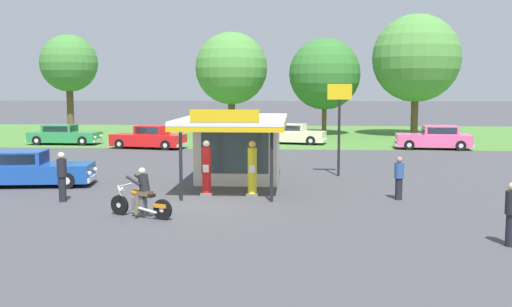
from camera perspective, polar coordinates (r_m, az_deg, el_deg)
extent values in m
plane|color=#424247|center=(21.29, -5.05, -4.66)|extent=(300.00, 300.00, 0.00)
cube|color=#477A33|center=(50.91, 0.15, 1.82)|extent=(120.00, 24.00, 0.01)
cube|color=silver|center=(25.86, -1.68, 0.34)|extent=(3.45, 3.18, 2.69)
cube|color=#384C56|center=(24.30, -2.03, 0.08)|extent=(2.76, 0.05, 1.72)
cube|color=silver|center=(24.13, -2.06, 3.30)|extent=(4.15, 6.93, 0.16)
cube|color=gold|center=(24.14, -2.06, 2.87)|extent=(4.15, 6.93, 0.18)
cube|color=gold|center=(20.70, -3.04, 3.61)|extent=(2.42, 0.08, 0.44)
cylinder|color=black|center=(21.10, 1.50, -1.04)|extent=(0.12, 0.12, 2.69)
cylinder|color=black|center=(21.47, -7.21, -0.95)|extent=(0.12, 0.12, 2.69)
cube|color=slate|center=(22.59, -4.73, -3.88)|extent=(0.44, 0.44, 0.10)
cylinder|color=red|center=(22.45, -4.75, -1.60)|extent=(0.34, 0.34, 1.72)
cube|color=white|center=(22.26, -4.83, -1.45)|extent=(0.22, 0.02, 0.28)
sphere|color=white|center=(22.33, -4.78, 0.94)|extent=(0.26, 0.26, 0.26)
cube|color=slate|center=(22.40, -0.36, -3.95)|extent=(0.44, 0.44, 0.10)
cylinder|color=yellow|center=(22.25, -0.36, -1.65)|extent=(0.34, 0.34, 1.72)
cube|color=white|center=(22.07, -0.39, -1.50)|extent=(0.22, 0.02, 0.28)
sphere|color=#EACC4C|center=(22.14, -0.36, 0.91)|extent=(0.26, 0.26, 0.26)
cylinder|color=black|center=(19.58, -12.92, -4.82)|extent=(0.63, 0.33, 0.64)
cylinder|color=silver|center=(19.58, -12.92, -4.82)|extent=(0.19, 0.17, 0.16)
cylinder|color=black|center=(18.61, -8.93, -5.32)|extent=(0.63, 0.33, 0.64)
cylinder|color=silver|center=(18.61, -8.93, -5.32)|extent=(0.19, 0.17, 0.16)
ellipsoid|color=orange|center=(19.06, -11.25, -3.68)|extent=(0.61, 0.43, 0.24)
cube|color=#59595E|center=(19.10, -11.11, -4.76)|extent=(0.50, 0.39, 0.36)
cube|color=black|center=(18.87, -10.39, -3.95)|extent=(0.54, 0.42, 0.10)
cylinder|color=silver|center=(19.47, -12.71, -4.04)|extent=(0.37, 0.20, 0.71)
cylinder|color=silver|center=(19.33, -12.46, -2.97)|extent=(0.29, 0.66, 0.04)
sphere|color=silver|center=(19.42, -12.68, -3.41)|extent=(0.16, 0.16, 0.16)
cube|color=orange|center=(18.62, -9.07, -4.94)|extent=(0.48, 0.33, 0.12)
cylinder|color=silver|center=(18.78, -10.37, -5.37)|extent=(0.68, 0.34, 0.18)
cube|color=brown|center=(18.90, -10.57, -3.75)|extent=(0.50, 0.46, 0.14)
cylinder|color=brown|center=(18.96, -11.32, -4.96)|extent=(0.20, 0.26, 0.56)
cylinder|color=brown|center=(19.21, -10.74, -4.80)|extent=(0.20, 0.26, 0.56)
cylinder|color=black|center=(18.87, -10.69, -2.80)|extent=(0.50, 0.45, 0.60)
sphere|color=beige|center=(18.85, -10.86, -1.67)|extent=(0.22, 0.22, 0.22)
cylinder|color=black|center=(18.84, -11.64, -2.58)|extent=(0.53, 0.28, 0.31)
cylinder|color=black|center=(19.16, -10.92, -2.42)|extent=(0.53, 0.28, 0.31)
cube|color=#19479E|center=(26.32, -20.87, -1.73)|extent=(5.25, 2.48, 0.73)
cube|color=#19479E|center=(26.35, -21.63, -0.35)|extent=(2.15, 1.85, 0.55)
cube|color=#283847|center=(26.07, -19.64, -0.34)|extent=(0.23, 1.41, 0.44)
cube|color=#283847|center=(27.09, -21.13, -0.16)|extent=(1.64, 0.25, 0.42)
cube|color=#283847|center=(25.60, -22.16, -0.56)|extent=(1.64, 0.25, 0.42)
cube|color=silver|center=(25.73, -15.39, -2.27)|extent=(0.35, 1.73, 0.18)
sphere|color=white|center=(26.25, -15.14, -1.47)|extent=(0.18, 0.18, 0.18)
sphere|color=white|center=(25.12, -15.65, -1.83)|extent=(0.18, 0.18, 0.18)
cylinder|color=black|center=(26.72, -16.80, -1.93)|extent=(0.68, 0.29, 0.66)
cylinder|color=silver|center=(26.72, -16.80, -1.93)|extent=(0.32, 0.26, 0.30)
cylinder|color=black|center=(25.09, -17.65, -2.49)|extent=(0.68, 0.29, 0.66)
cylinder|color=silver|center=(25.09, -17.65, -2.49)|extent=(0.32, 0.26, 0.30)
cube|color=#2D844C|center=(44.43, -17.86, 1.53)|extent=(4.88, 1.92, 0.70)
cube|color=#2D844C|center=(44.51, -18.27, 2.30)|extent=(2.15, 1.63, 0.51)
cube|color=#283847|center=(44.11, -17.03, 2.31)|extent=(0.08, 1.40, 0.41)
cube|color=#283847|center=(45.22, -17.88, 2.38)|extent=(1.79, 0.08, 0.39)
cube|color=#283847|center=(43.80, -18.67, 2.23)|extent=(1.79, 0.08, 0.39)
cube|color=silver|center=(43.54, -14.88, 1.22)|extent=(0.16, 1.71, 0.18)
cube|color=silver|center=(45.46, -20.69, 1.23)|extent=(0.16, 1.71, 0.18)
sphere|color=white|center=(44.05, -14.62, 1.63)|extent=(0.18, 0.18, 0.18)
sphere|color=white|center=(42.98, -15.14, 1.50)|extent=(0.18, 0.18, 0.18)
cylinder|color=black|center=(44.60, -15.48, 1.36)|extent=(0.66, 0.22, 0.66)
cylinder|color=silver|center=(44.60, -15.48, 1.36)|extent=(0.30, 0.23, 0.30)
cylinder|color=black|center=(43.04, -16.27, 1.16)|extent=(0.66, 0.22, 0.66)
cylinder|color=silver|center=(43.04, -16.27, 1.16)|extent=(0.30, 0.23, 0.30)
cylinder|color=black|center=(45.87, -19.33, 1.36)|extent=(0.66, 0.22, 0.66)
cylinder|color=silver|center=(45.87, -19.33, 1.36)|extent=(0.30, 0.23, 0.30)
cylinder|color=black|center=(44.36, -20.23, 1.17)|extent=(0.66, 0.22, 0.66)
cylinder|color=silver|center=(44.36, -20.23, 1.17)|extent=(0.30, 0.23, 0.30)
cube|color=red|center=(40.17, -10.29, 1.29)|extent=(5.10, 2.77, 0.76)
cube|color=red|center=(39.99, -9.92, 2.24)|extent=(2.21, 1.97, 0.59)
cube|color=#283847|center=(40.40, -11.13, 2.26)|extent=(0.33, 1.41, 0.47)
cube|color=#283847|center=(39.28, -10.41, 2.16)|extent=(1.61, 0.36, 0.45)
cube|color=#283847|center=(40.70, -9.44, 2.32)|extent=(1.61, 0.36, 0.45)
cube|color=silver|center=(41.31, -13.33, 0.99)|extent=(0.47, 1.73, 0.18)
cube|color=silver|center=(39.20, -7.06, 0.83)|extent=(0.47, 1.73, 0.18)
sphere|color=white|center=(40.78, -13.75, 1.33)|extent=(0.18, 0.18, 0.18)
sphere|color=white|center=(41.80, -12.97, 1.47)|extent=(0.18, 0.18, 0.18)
cylinder|color=black|center=(40.17, -12.92, 0.90)|extent=(0.69, 0.33, 0.66)
cylinder|color=silver|center=(40.17, -12.92, 0.90)|extent=(0.34, 0.28, 0.30)
cylinder|color=black|center=(41.69, -11.80, 1.12)|extent=(0.69, 0.33, 0.66)
cylinder|color=silver|center=(41.69, -11.80, 1.12)|extent=(0.34, 0.28, 0.30)
cylinder|color=black|center=(38.73, -8.64, 0.79)|extent=(0.69, 0.33, 0.66)
cylinder|color=silver|center=(38.73, -8.64, 0.79)|extent=(0.34, 0.28, 0.30)
cylinder|color=black|center=(40.29, -7.65, 1.02)|extent=(0.69, 0.33, 0.66)
cylinder|color=silver|center=(40.29, -7.65, 1.02)|extent=(0.34, 0.28, 0.30)
cube|color=#E55993|center=(40.77, 16.56, 1.22)|extent=(4.85, 2.29, 0.80)
cube|color=#E55993|center=(40.78, 17.21, 2.16)|extent=(2.28, 1.86, 0.56)
cube|color=#283847|center=(40.63, 15.73, 2.20)|extent=(0.15, 1.51, 0.45)
cube|color=#283847|center=(39.96, 17.40, 2.08)|extent=(1.83, 0.17, 0.43)
cube|color=#283847|center=(41.61, 17.03, 2.25)|extent=(1.83, 0.17, 0.43)
cube|color=silver|center=(40.51, 13.20, 0.89)|extent=(0.26, 1.85, 0.18)
cube|color=silver|center=(41.21, 19.84, 0.77)|extent=(0.26, 1.85, 0.18)
sphere|color=white|center=(39.87, 13.28, 1.26)|extent=(0.18, 0.18, 0.18)
sphere|color=white|center=(41.10, 13.13, 1.42)|extent=(0.18, 0.18, 0.18)
cylinder|color=black|center=(39.69, 14.45, 0.79)|extent=(0.67, 0.25, 0.66)
cylinder|color=silver|center=(39.69, 14.45, 0.79)|extent=(0.31, 0.24, 0.30)
cylinder|color=black|center=(41.49, 14.18, 1.03)|extent=(0.67, 0.25, 0.66)
cylinder|color=silver|center=(41.49, 14.18, 1.03)|extent=(0.31, 0.24, 0.30)
cylinder|color=black|center=(40.17, 19.00, 0.71)|extent=(0.67, 0.25, 0.66)
cylinder|color=silver|center=(40.17, 19.00, 0.71)|extent=(0.31, 0.24, 0.30)
cylinder|color=black|center=(41.95, 18.54, 0.95)|extent=(0.67, 0.25, 0.66)
cylinder|color=silver|center=(41.95, 18.54, 0.95)|extent=(0.31, 0.24, 0.30)
cube|color=beige|center=(42.90, 3.22, 1.68)|extent=(5.35, 2.87, 0.73)
cube|color=beige|center=(42.83, 3.38, 2.50)|extent=(2.28, 2.00, 0.51)
cube|color=#283847|center=(43.06, 2.11, 2.53)|extent=(0.34, 1.40, 0.41)
cube|color=#283847|center=(42.06, 3.14, 2.43)|extent=(1.65, 0.39, 0.39)
cube|color=#283847|center=(43.60, 3.61, 2.57)|extent=(1.65, 0.39, 0.39)
cube|color=silver|center=(43.57, -0.08, 1.44)|extent=(0.49, 1.72, 0.18)
cube|color=silver|center=(42.43, 6.60, 1.26)|extent=(0.49, 1.72, 0.18)
sphere|color=white|center=(42.99, -0.31, 1.75)|extent=(0.18, 0.18, 0.18)
sphere|color=white|center=(44.11, 0.12, 1.86)|extent=(0.18, 0.18, 0.18)
cylinder|color=black|center=(42.52, 0.69, 1.36)|extent=(0.69, 0.34, 0.66)
cylinder|color=silver|center=(42.52, 0.69, 1.36)|extent=(0.34, 0.28, 0.30)
cylinder|color=black|center=(44.16, 1.28, 1.54)|extent=(0.69, 0.34, 0.66)
cylinder|color=silver|center=(44.16, 1.28, 1.54)|extent=(0.34, 0.28, 0.30)
cylinder|color=black|center=(41.73, 5.26, 1.23)|extent=(0.69, 0.34, 0.66)
cylinder|color=silver|center=(41.73, 5.26, 1.23)|extent=(0.34, 0.28, 0.30)
cylinder|color=black|center=(43.41, 5.69, 1.43)|extent=(0.69, 0.34, 0.66)
cylinder|color=silver|center=(43.41, 5.69, 1.43)|extent=(0.34, 0.28, 0.30)
cylinder|color=black|center=(22.33, -18.03, -3.26)|extent=(0.26, 0.26, 0.90)
cylinder|color=black|center=(22.22, -18.10, -1.31)|extent=(0.34, 0.34, 0.64)
sphere|color=beige|center=(22.16, -18.14, -0.18)|extent=(0.24, 0.24, 0.24)
cylinder|color=black|center=(16.71, 23.20, -6.77)|extent=(0.26, 0.26, 0.84)
cylinder|color=black|center=(16.56, 23.31, -4.34)|extent=(0.34, 0.34, 0.60)
cylinder|color=black|center=(22.22, 13.50, -3.31)|extent=(0.26, 0.26, 0.79)
cylinder|color=#2D4C8C|center=(22.12, 13.54, -1.58)|extent=(0.34, 0.34, 0.56)
sphere|color=#9E704C|center=(22.07, 13.57, -0.58)|extent=(0.21, 0.21, 0.21)
cylinder|color=brown|center=(33.18, 0.24, 0.13)|extent=(0.26, 0.26, 0.89)
cylinder|color=#B21E23|center=(33.10, 0.24, 1.44)|extent=(0.34, 0.34, 0.63)
sphere|color=brown|center=(33.07, 0.24, 2.20)|extent=(0.24, 0.24, 0.24)
cylinder|color=beige|center=(33.06, 0.24, 2.34)|extent=(0.39, 0.39, 0.02)
cylinder|color=brown|center=(52.95, -2.36, 3.79)|extent=(0.63, 0.63, 3.31)
sphere|color=#4C893D|center=(52.92, -2.38, 8.15)|extent=(6.34, 6.34, 6.34)
sphere|color=#4C893D|center=(53.38, -1.96, 7.46)|extent=(4.43, 4.43, 4.43)
cylinder|color=brown|center=(51.17, 14.93, 3.71)|extent=(0.59, 0.59, 3.71)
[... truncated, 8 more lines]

